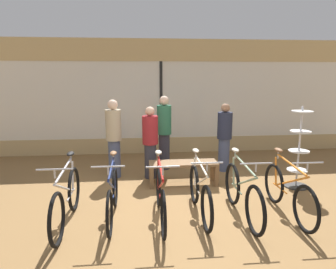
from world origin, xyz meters
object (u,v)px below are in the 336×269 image
(customer_by_window, at_px, (150,141))
(customer_mid_floor, at_px, (114,137))
(bicycle_far_left, at_px, (66,200))
(display_bench, at_px, (183,166))
(accessory_rack, at_px, (298,154))
(bicycle_far_right, at_px, (288,192))
(bicycle_center_right, at_px, (200,193))
(customer_near_bench, at_px, (224,136))
(customer_near_rack, at_px, (164,131))
(bicycle_right, at_px, (242,193))
(bicycle_center_left, at_px, (160,196))
(bicycle_left, at_px, (113,196))

(customer_by_window, relative_size, customer_mid_floor, 0.92)
(bicycle_far_left, xyz_separation_m, display_bench, (1.99, 1.51, -0.01))
(accessory_rack, distance_m, display_bench, 2.31)
(bicycle_far_right, bearing_deg, display_bench, 134.22)
(bicycle_center_right, bearing_deg, bicycle_far_right, -5.35)
(customer_mid_floor, height_order, customer_near_bench, customer_mid_floor)
(accessory_rack, height_order, customer_near_rack, customer_near_rack)
(customer_by_window, relative_size, customer_near_bench, 0.99)
(bicycle_center_right, distance_m, bicycle_right, 0.67)
(display_bench, bearing_deg, customer_by_window, 144.10)
(customer_near_bench, bearing_deg, bicycle_center_left, -125.90)
(bicycle_left, relative_size, customer_by_window, 1.07)
(bicycle_far_left, relative_size, customer_by_window, 1.14)
(bicycle_right, height_order, accessory_rack, accessory_rack)
(customer_near_rack, relative_size, customer_near_bench, 1.10)
(accessory_rack, xyz_separation_m, customer_by_window, (-2.93, 0.82, 0.15))
(customer_near_rack, bearing_deg, display_bench, -74.57)
(bicycle_far_left, distance_m, customer_by_window, 2.43)
(bicycle_center_left, xyz_separation_m, customer_by_window, (-0.08, 1.95, 0.43))
(bicycle_far_left, height_order, bicycle_far_right, bicycle_far_left)
(display_bench, distance_m, customer_mid_floor, 1.65)
(bicycle_center_left, xyz_separation_m, display_bench, (0.58, 1.48, 0.00))
(bicycle_far_left, distance_m, customer_mid_floor, 2.25)
(bicycle_far_left, bearing_deg, display_bench, 37.14)
(bicycle_far_left, xyz_separation_m, customer_near_bench, (3.08, 2.33, 0.43))
(bicycle_far_left, distance_m, bicycle_far_right, 3.47)
(bicycle_right, distance_m, customer_near_rack, 2.85)
(customer_near_rack, distance_m, customer_mid_floor, 1.24)
(accessory_rack, height_order, display_bench, accessory_rack)
(customer_near_bench, bearing_deg, customer_near_rack, 168.56)
(bicycle_far_left, distance_m, bicycle_right, 2.72)
(bicycle_far_left, xyz_separation_m, accessory_rack, (4.26, 1.16, 0.28))
(bicycle_right, bearing_deg, accessory_rack, 37.06)
(customer_mid_floor, bearing_deg, bicycle_right, -44.41)
(bicycle_far_left, height_order, bicycle_center_right, bicycle_far_left)
(bicycle_center_right, xyz_separation_m, customer_by_window, (-0.72, 1.86, 0.44))
(bicycle_left, relative_size, display_bench, 1.20)
(customer_by_window, bearing_deg, customer_near_bench, 11.08)
(bicycle_center_right, distance_m, display_bench, 1.39)
(bicycle_left, xyz_separation_m, bicycle_far_right, (2.80, -0.12, 0.00))
(display_bench, xyz_separation_m, customer_mid_floor, (-1.44, 0.61, 0.51))
(bicycle_center_left, bearing_deg, customer_mid_floor, 112.61)
(bicycle_center_right, xyz_separation_m, customer_near_bench, (1.02, 2.20, 0.45))
(accessory_rack, relative_size, display_bench, 1.17)
(bicycle_right, relative_size, bicycle_far_right, 1.02)
(bicycle_left, relative_size, customer_near_rack, 0.96)
(bicycle_center_left, relative_size, customer_near_rack, 1.00)
(bicycle_far_right, xyz_separation_m, display_bench, (-1.48, 1.52, 0.01))
(customer_near_rack, bearing_deg, customer_near_bench, -11.44)
(customer_by_window, bearing_deg, bicycle_far_right, -43.05)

